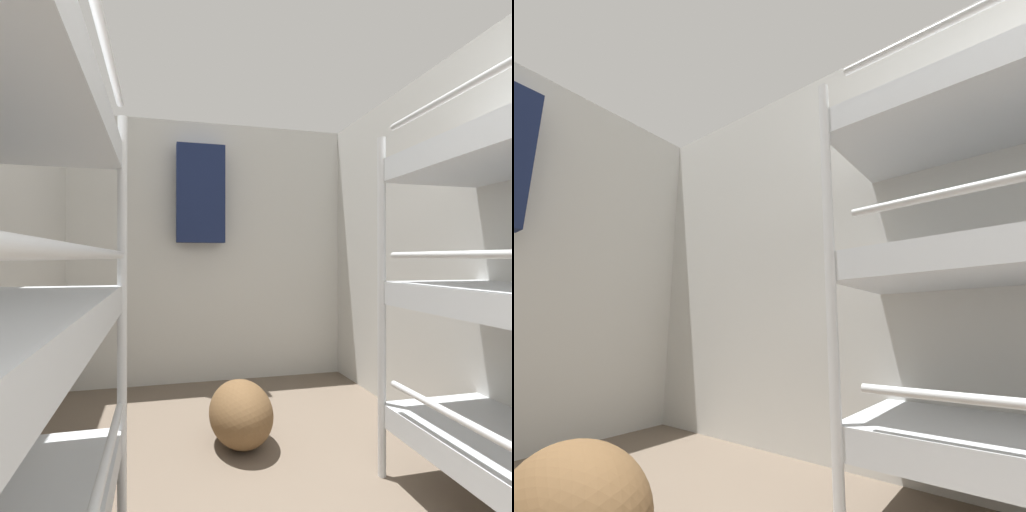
# 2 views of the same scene
# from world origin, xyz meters

# --- Properties ---
(wall_right) EXTENTS (0.06, 4.29, 2.47)m
(wall_right) POSITION_xyz_m (1.33, 2.08, 1.23)
(wall_right) COLOR silver
(wall_right) RESTS_ON ground_plane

